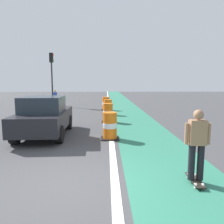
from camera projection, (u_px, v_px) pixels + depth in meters
ground_plane at (75, 185)px, 4.84m from camera, size 100.00×100.00×0.00m
bike_lane_strip at (129, 112)px, 16.78m from camera, size 2.50×80.00×0.01m
lane_divider_stripe at (109, 112)px, 16.74m from camera, size 0.20×80.00×0.01m
skateboarder_on_lane at (197, 144)px, 4.84m from camera, size 0.57×0.81×1.69m
parked_sedan_nearest at (44, 117)px, 9.28m from camera, size 2.03×4.16×1.70m
traffic_barrel_front at (110, 126)px, 8.78m from camera, size 0.73×0.73×1.09m
traffic_barrel_mid at (108, 113)px, 12.55m from camera, size 0.73×0.73×1.09m
traffic_barrel_back at (108, 107)px, 15.42m from camera, size 0.73×0.73×1.09m
traffic_barrel_far at (106, 104)px, 18.10m from camera, size 0.73×0.73×1.09m
traffic_light_corner at (52, 70)px, 20.95m from camera, size 0.41×0.32×5.10m
pedestrian_crossing at (55, 98)px, 19.80m from camera, size 0.34×0.20×1.61m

